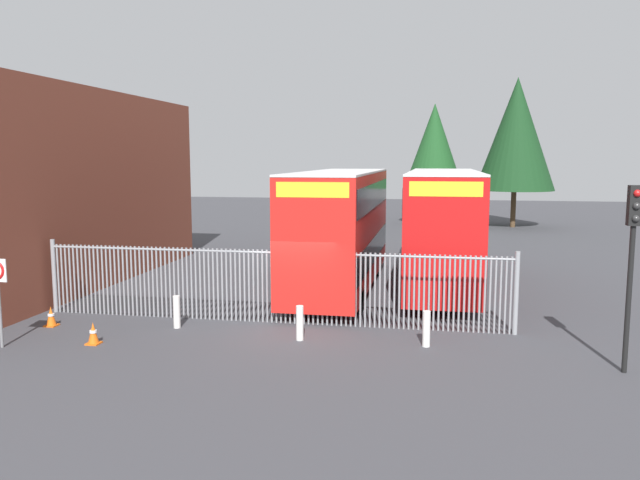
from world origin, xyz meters
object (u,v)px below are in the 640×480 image
at_px(double_decker_bus_behind_fence_left, 443,224).
at_px(bollard_center_front, 300,323).
at_px(bollard_near_right, 426,329).
at_px(traffic_cone_mid_forecourt, 93,333).
at_px(traffic_light_kerbside, 632,244).
at_px(traffic_cone_by_gate, 51,316).
at_px(bollard_near_left, 177,312).
at_px(double_decker_bus_near_gate, 341,225).

bearing_deg(double_decker_bus_behind_fence_left, bollard_center_front, -115.59).
relative_size(bollard_near_right, traffic_cone_mid_forecourt, 1.61).
xyz_separation_m(bollard_center_front, traffic_cone_mid_forecourt, (-5.31, -1.35, -0.19)).
bearing_deg(bollard_center_front, traffic_light_kerbside, -8.35).
xyz_separation_m(bollard_center_front, traffic_cone_by_gate, (-7.48, 0.06, -0.19)).
bearing_deg(bollard_near_left, traffic_cone_by_gate, -172.23).
bearing_deg(double_decker_bus_behind_fence_left, bollard_near_right, -93.18).
bearing_deg(traffic_cone_by_gate, bollard_center_front, -0.45).
relative_size(bollard_center_front, traffic_cone_by_gate, 1.61).
bearing_deg(traffic_cone_mid_forecourt, double_decker_bus_near_gate, 56.70).
height_order(double_decker_bus_near_gate, traffic_cone_by_gate, double_decker_bus_near_gate).
relative_size(bollard_near_left, bollard_near_right, 1.00).
relative_size(double_decker_bus_behind_fence_left, traffic_light_kerbside, 2.51).
bearing_deg(double_decker_bus_near_gate, bollard_near_left, -121.55).
bearing_deg(traffic_light_kerbside, traffic_cone_by_gate, 175.48).
bearing_deg(bollard_near_left, bollard_near_right, -4.16).
bearing_deg(bollard_near_right, bollard_near_left, 175.84).
bearing_deg(bollard_near_right, double_decker_bus_behind_fence_left, 86.82).
distance_m(double_decker_bus_near_gate, bollard_near_left, 7.60).
bearing_deg(traffic_light_kerbside, double_decker_bus_behind_fence_left, 114.07).
distance_m(bollard_near_right, traffic_light_kerbside, 5.31).
bearing_deg(double_decker_bus_near_gate, traffic_cone_mid_forecourt, -123.30).
bearing_deg(traffic_light_kerbside, bollard_near_left, 171.61).
distance_m(double_decker_bus_behind_fence_left, bollard_near_left, 10.78).
bearing_deg(double_decker_bus_behind_fence_left, bollard_near_left, -135.72).
bearing_deg(traffic_cone_mid_forecourt, bollard_near_right, 9.15).
height_order(bollard_center_front, traffic_light_kerbside, traffic_light_kerbside).
bearing_deg(traffic_cone_by_gate, double_decker_bus_near_gate, 41.88).
relative_size(double_decker_bus_behind_fence_left, bollard_center_front, 11.38).
height_order(traffic_cone_mid_forecourt, traffic_light_kerbside, traffic_light_kerbside).
xyz_separation_m(double_decker_bus_behind_fence_left, traffic_light_kerbside, (4.08, -9.13, 0.56)).
height_order(double_decker_bus_behind_fence_left, traffic_light_kerbside, double_decker_bus_behind_fence_left).
xyz_separation_m(bollard_near_left, bollard_center_front, (3.78, -0.56, 0.00)).
bearing_deg(traffic_cone_by_gate, double_decker_bus_behind_fence_left, 35.00).
bearing_deg(traffic_cone_by_gate, bollard_near_right, -0.07).
bearing_deg(bollard_center_front, double_decker_bus_near_gate, 89.45).
height_order(double_decker_bus_near_gate, bollard_near_right, double_decker_bus_near_gate).
distance_m(bollard_center_front, traffic_light_kerbside, 8.36).
height_order(bollard_center_front, traffic_cone_mid_forecourt, bollard_center_front).
height_order(bollard_near_right, traffic_light_kerbside, traffic_light_kerbside).
relative_size(double_decker_bus_near_gate, traffic_cone_mid_forecourt, 18.32).
height_order(bollard_near_left, bollard_near_right, same).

